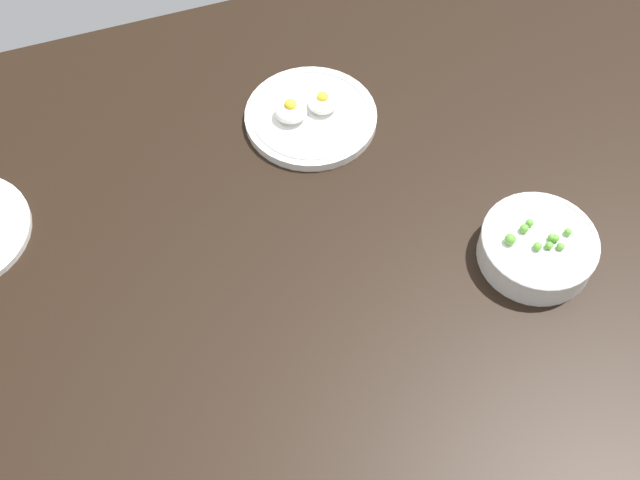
{
  "coord_description": "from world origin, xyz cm",
  "views": [
    {
      "loc": [
        19.79,
        56.76,
        98.01
      ],
      "look_at": [
        0.0,
        0.0,
        6.0
      ],
      "focal_mm": 43.94,
      "sensor_mm": 36.0,
      "label": 1
    }
  ],
  "objects": [
    {
      "name": "dining_table",
      "position": [
        0.0,
        0.0,
        2.0
      ],
      "size": [
        155.75,
        110.53,
        4.0
      ],
      "primitive_type": "cube",
      "color": "black",
      "rests_on": "ground"
    },
    {
      "name": "bowl_peas",
      "position": [
        -28.04,
        11.38,
        6.54
      ],
      "size": [
        16.26,
        16.26,
        5.93
      ],
      "color": "white",
      "rests_on": "dining_table"
    },
    {
      "name": "plate_eggs",
      "position": [
        -6.46,
        -23.37,
        5.2
      ],
      "size": [
        20.99,
        20.99,
        5.16
      ],
      "color": "white",
      "rests_on": "dining_table"
    }
  ]
}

